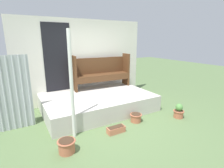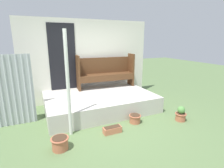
{
  "view_description": "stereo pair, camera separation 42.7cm",
  "coord_description": "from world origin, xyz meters",
  "px_view_note": "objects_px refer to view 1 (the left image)",
  "views": [
    {
      "loc": [
        -1.91,
        -3.35,
        1.99
      ],
      "look_at": [
        0.22,
        0.35,
        0.9
      ],
      "focal_mm": 28.0,
      "sensor_mm": 36.0,
      "label": 1
    },
    {
      "loc": [
        -1.53,
        -3.54,
        1.99
      ],
      "look_at": [
        0.22,
        0.35,
        0.9
      ],
      "focal_mm": 28.0,
      "sensor_mm": 36.0,
      "label": 2
    }
  ],
  "objects_px": {
    "bench": "(101,71)",
    "planter_box_rect": "(116,130)",
    "flower_pot_middle": "(136,117)",
    "flower_pot_left": "(67,146)",
    "flower_pot_right": "(179,112)",
    "support_post": "(72,86)"
  },
  "relations": [
    {
      "from": "flower_pot_middle",
      "to": "flower_pot_right",
      "type": "relative_size",
      "value": 0.78
    },
    {
      "from": "flower_pot_right",
      "to": "planter_box_rect",
      "type": "distance_m",
      "value": 1.82
    },
    {
      "from": "support_post",
      "to": "bench",
      "type": "distance_m",
      "value": 2.34
    },
    {
      "from": "bench",
      "to": "flower_pot_right",
      "type": "height_order",
      "value": "bench"
    },
    {
      "from": "bench",
      "to": "flower_pot_left",
      "type": "bearing_deg",
      "value": -126.1
    },
    {
      "from": "support_post",
      "to": "flower_pot_right",
      "type": "xyz_separation_m",
      "value": [
        2.65,
        -0.47,
        -0.93
      ]
    },
    {
      "from": "bench",
      "to": "planter_box_rect",
      "type": "bearing_deg",
      "value": -105.27
    },
    {
      "from": "support_post",
      "to": "bench",
      "type": "relative_size",
      "value": 1.16
    },
    {
      "from": "bench",
      "to": "flower_pot_right",
      "type": "xyz_separation_m",
      "value": [
        1.11,
        -2.24,
        -0.83
      ]
    },
    {
      "from": "support_post",
      "to": "flower_pot_middle",
      "type": "distance_m",
      "value": 1.83
    },
    {
      "from": "bench",
      "to": "planter_box_rect",
      "type": "relative_size",
      "value": 4.7
    },
    {
      "from": "flower_pot_left",
      "to": "flower_pot_middle",
      "type": "xyz_separation_m",
      "value": [
        1.83,
        0.36,
        -0.02
      ]
    },
    {
      "from": "flower_pot_middle",
      "to": "flower_pot_left",
      "type": "bearing_deg",
      "value": -168.98
    },
    {
      "from": "support_post",
      "to": "flower_pot_middle",
      "type": "xyz_separation_m",
      "value": [
        1.54,
        -0.1,
        -0.98
      ]
    },
    {
      "from": "flower_pot_left",
      "to": "flower_pot_right",
      "type": "bearing_deg",
      "value": -0.31
    },
    {
      "from": "flower_pot_left",
      "to": "flower_pot_middle",
      "type": "relative_size",
      "value": 1.11
    },
    {
      "from": "flower_pot_right",
      "to": "planter_box_rect",
      "type": "relative_size",
      "value": 0.95
    },
    {
      "from": "flower_pot_right",
      "to": "support_post",
      "type": "bearing_deg",
      "value": 169.85
    },
    {
      "from": "support_post",
      "to": "flower_pot_left",
      "type": "xyz_separation_m",
      "value": [
        -0.29,
        -0.46,
        -0.96
      ]
    },
    {
      "from": "bench",
      "to": "flower_pot_middle",
      "type": "height_order",
      "value": "bench"
    },
    {
      "from": "support_post",
      "to": "flower_pot_right",
      "type": "height_order",
      "value": "support_post"
    },
    {
      "from": "support_post",
      "to": "planter_box_rect",
      "type": "xyz_separation_m",
      "value": [
        0.84,
        -0.31,
        -1.02
      ]
    }
  ]
}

